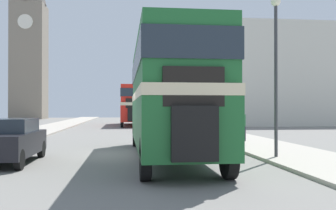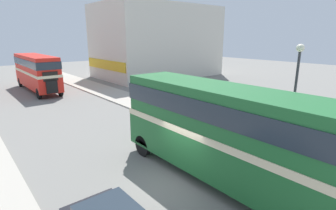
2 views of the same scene
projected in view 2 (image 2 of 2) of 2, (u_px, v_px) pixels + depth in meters
ground_plane at (172, 184)px, 11.55m from camera, size 120.00×120.00×0.00m
sidewalk_right at (258, 144)px, 15.69m from camera, size 3.50×120.00×0.12m
double_decker_bus at (223, 127)px, 11.09m from camera, size 2.53×11.07×4.31m
bus_distant at (36, 70)px, 30.58m from camera, size 2.49×11.11×4.19m
pedestrian_walking at (204, 114)px, 18.36m from camera, size 0.33×0.33×1.64m
bicycle_on_pavement at (158, 103)px, 23.59m from camera, size 0.05×1.76×0.78m
street_lamp at (295, 88)px, 12.28m from camera, size 0.36×0.36×5.86m
shop_building_block at (158, 42)px, 42.13m from camera, size 18.73×11.67×10.94m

